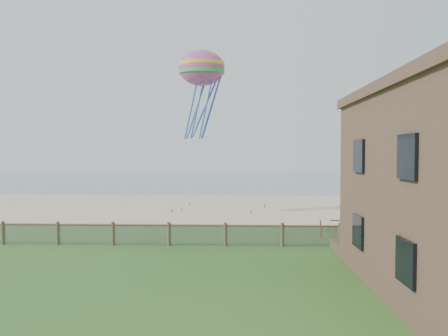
{
  "coord_description": "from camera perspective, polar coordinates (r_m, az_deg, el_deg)",
  "views": [
    {
      "loc": [
        0.64,
        -14.95,
        4.87
      ],
      "look_at": [
        -0.13,
        8.0,
        4.07
      ],
      "focal_mm": 32.0,
      "sensor_mm": 36.0,
      "label": 1
    }
  ],
  "objects": [
    {
      "name": "sand_beach",
      "position": [
        37.27,
        0.93,
        -5.51
      ],
      "size": [
        72.0,
        20.0,
        0.02
      ],
      "primitive_type": "cube",
      "color": "tan",
      "rests_on": "ground"
    },
    {
      "name": "chainlink_fence",
      "position": [
        21.4,
        0.18,
        -9.66
      ],
      "size": [
        36.2,
        0.2,
        1.25
      ],
      "primitive_type": null,
      "color": "#4B3E2A",
      "rests_on": "ground"
    },
    {
      "name": "ground",
      "position": [
        15.74,
        -0.52,
        -16.04
      ],
      "size": [
        160.0,
        160.0,
        0.0
      ],
      "primitive_type": "plane",
      "color": "#28501B",
      "rests_on": "ground"
    },
    {
      "name": "ocean",
      "position": [
        81.1,
        1.47,
        -1.44
      ],
      "size": [
        160.0,
        68.0,
        0.02
      ],
      "primitive_type": "cube",
      "color": "slate",
      "rests_on": "ground"
    },
    {
      "name": "picnic_table",
      "position": [
        18.1,
        26.81,
        -12.51
      ],
      "size": [
        2.03,
        1.6,
        0.81
      ],
      "primitive_type": null,
      "rotation": [
        0.0,
        0.0,
        0.08
      ],
      "color": "brown",
      "rests_on": "ground"
    },
    {
      "name": "octopus_kite",
      "position": [
        31.59,
        -3.2,
        10.72
      ],
      "size": [
        4.11,
        3.38,
        7.33
      ],
      "primitive_type": null,
      "rotation": [
        0.0,
        0.0,
        -0.27
      ],
      "color": "orange"
    }
  ]
}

